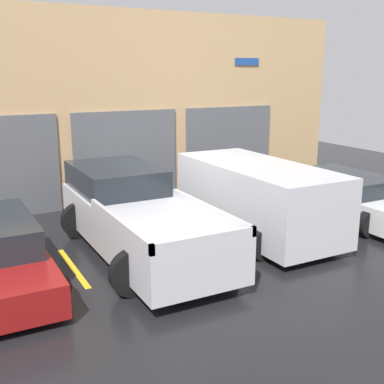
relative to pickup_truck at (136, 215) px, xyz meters
name	(u,v)px	position (x,y,z in m)	size (l,w,h in m)	color
ground_plane	(178,228)	(1.48, 0.98, -0.81)	(28.00, 28.00, 0.00)	black
shophouse_building	(127,110)	(1.48, 4.26, 1.90)	(14.52, 0.68, 5.53)	tan
pickup_truck	(136,215)	(0.00, 0.00, 0.00)	(2.56, 5.55, 1.68)	silver
sedan_white	(347,196)	(5.94, -0.26, -0.24)	(2.17, 4.69, 1.17)	white
sedan_side	(257,197)	(2.97, -0.29, 0.11)	(2.35, 4.58, 1.71)	silver
parking_stripe_left	(73,267)	(-1.48, -0.29, -0.80)	(0.12, 2.20, 0.01)	gold
parking_stripe_centre	(202,243)	(1.48, -0.29, -0.80)	(0.12, 2.20, 0.01)	gold
parking_stripe_right	(303,224)	(4.45, -0.29, -0.80)	(0.12, 2.20, 0.01)	gold
parking_stripe_far_right	(384,209)	(7.42, -0.29, -0.80)	(0.12, 2.20, 0.01)	gold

